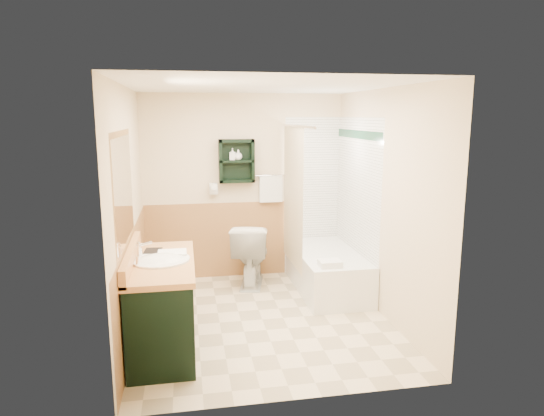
{
  "coord_description": "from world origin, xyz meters",
  "views": [
    {
      "loc": [
        -0.75,
        -4.75,
        2.12
      ],
      "look_at": [
        0.14,
        0.2,
        1.16
      ],
      "focal_mm": 32.0,
      "sensor_mm": 36.0,
      "label": 1
    }
  ],
  "objects_px": {
    "hair_dryer": "(213,189)",
    "soap_bottle_b": "(238,156)",
    "bathtub": "(327,271)",
    "vanity": "(163,305)",
    "vanity_book": "(144,242)",
    "wall_shelf": "(237,161)",
    "soap_bottle_a": "(233,157)",
    "toilet": "(251,254)"
  },
  "relations": [
    {
      "from": "vanity",
      "to": "bathtub",
      "type": "bearing_deg",
      "value": 31.97
    },
    {
      "from": "soap_bottle_a",
      "to": "soap_bottle_b",
      "type": "distance_m",
      "value": 0.07
    },
    {
      "from": "vanity",
      "to": "bathtub",
      "type": "xyz_separation_m",
      "value": [
        1.92,
        1.2,
        -0.18
      ]
    },
    {
      "from": "wall_shelf",
      "to": "bathtub",
      "type": "height_order",
      "value": "wall_shelf"
    },
    {
      "from": "vanity_book",
      "to": "bathtub",
      "type": "bearing_deg",
      "value": 28.28
    },
    {
      "from": "hair_dryer",
      "to": "soap_bottle_a",
      "type": "height_order",
      "value": "soap_bottle_a"
    },
    {
      "from": "wall_shelf",
      "to": "soap_bottle_a",
      "type": "distance_m",
      "value": 0.07
    },
    {
      "from": "wall_shelf",
      "to": "soap_bottle_a",
      "type": "relative_size",
      "value": 3.68
    },
    {
      "from": "soap_bottle_b",
      "to": "vanity",
      "type": "bearing_deg",
      "value": -116.29
    },
    {
      "from": "hair_dryer",
      "to": "vanity",
      "type": "bearing_deg",
      "value": -107.52
    },
    {
      "from": "vanity",
      "to": "soap_bottle_b",
      "type": "relative_size",
      "value": 10.15
    },
    {
      "from": "wall_shelf",
      "to": "bathtub",
      "type": "bearing_deg",
      "value": -32.83
    },
    {
      "from": "wall_shelf",
      "to": "vanity",
      "type": "relative_size",
      "value": 0.42
    },
    {
      "from": "vanity",
      "to": "vanity_book",
      "type": "xyz_separation_m",
      "value": [
        -0.17,
        0.29,
        0.53
      ]
    },
    {
      "from": "hair_dryer",
      "to": "bathtub",
      "type": "bearing_deg",
      "value": -27.38
    },
    {
      "from": "bathtub",
      "to": "soap_bottle_b",
      "type": "distance_m",
      "value": 1.82
    },
    {
      "from": "vanity_book",
      "to": "soap_bottle_b",
      "type": "bearing_deg",
      "value": 60.08
    },
    {
      "from": "wall_shelf",
      "to": "hair_dryer",
      "type": "distance_m",
      "value": 0.46
    },
    {
      "from": "vanity",
      "to": "hair_dryer",
      "type": "bearing_deg",
      "value": 72.48
    },
    {
      "from": "soap_bottle_b",
      "to": "bathtub",
      "type": "bearing_deg",
      "value": -33.18
    },
    {
      "from": "hair_dryer",
      "to": "vanity_book",
      "type": "height_order",
      "value": "hair_dryer"
    },
    {
      "from": "wall_shelf",
      "to": "toilet",
      "type": "bearing_deg",
      "value": -64.73
    },
    {
      "from": "wall_shelf",
      "to": "vanity_book",
      "type": "distance_m",
      "value": 1.99
    },
    {
      "from": "toilet",
      "to": "hair_dryer",
      "type": "bearing_deg",
      "value": -22.56
    },
    {
      "from": "vanity",
      "to": "vanity_book",
      "type": "relative_size",
      "value": 6.1
    },
    {
      "from": "vanity",
      "to": "toilet",
      "type": "relative_size",
      "value": 1.65
    },
    {
      "from": "vanity",
      "to": "soap_bottle_a",
      "type": "distance_m",
      "value": 2.35
    },
    {
      "from": "soap_bottle_a",
      "to": "vanity_book",
      "type": "bearing_deg",
      "value": -122.78
    },
    {
      "from": "hair_dryer",
      "to": "soap_bottle_b",
      "type": "height_order",
      "value": "soap_bottle_b"
    },
    {
      "from": "toilet",
      "to": "vanity",
      "type": "bearing_deg",
      "value": 69.69
    },
    {
      "from": "soap_bottle_a",
      "to": "vanity",
      "type": "bearing_deg",
      "value": -114.47
    },
    {
      "from": "vanity",
      "to": "wall_shelf",
      "type": "bearing_deg",
      "value": 64.3
    },
    {
      "from": "wall_shelf",
      "to": "soap_bottle_b",
      "type": "distance_m",
      "value": 0.07
    },
    {
      "from": "vanity_book",
      "to": "hair_dryer",
      "type": "bearing_deg",
      "value": 69.23
    },
    {
      "from": "hair_dryer",
      "to": "toilet",
      "type": "relative_size",
      "value": 0.3
    },
    {
      "from": "toilet",
      "to": "vanity_book",
      "type": "distance_m",
      "value": 1.84
    },
    {
      "from": "toilet",
      "to": "bathtub",
      "type": "bearing_deg",
      "value": 169.78
    },
    {
      "from": "hair_dryer",
      "to": "soap_bottle_a",
      "type": "distance_m",
      "value": 0.47
    },
    {
      "from": "bathtub",
      "to": "vanity",
      "type": "bearing_deg",
      "value": -148.03
    },
    {
      "from": "wall_shelf",
      "to": "soap_bottle_b",
      "type": "height_order",
      "value": "wall_shelf"
    },
    {
      "from": "vanity",
      "to": "soap_bottle_a",
      "type": "xyz_separation_m",
      "value": [
        0.84,
        1.85,
        1.18
      ]
    },
    {
      "from": "vanity",
      "to": "soap_bottle_a",
      "type": "bearing_deg",
      "value": 65.53
    }
  ]
}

